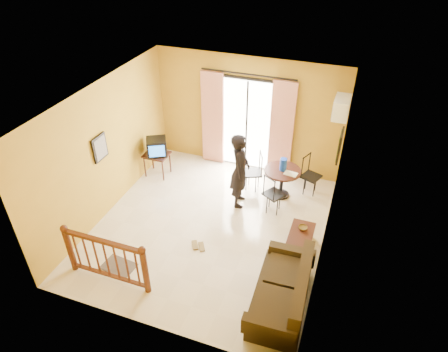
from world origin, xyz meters
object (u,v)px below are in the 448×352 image
(standing_person, at_px, (240,171))
(dining_table, at_px, (282,176))
(television, at_px, (157,147))
(coffee_table, at_px, (301,238))
(sofa, at_px, (284,294))

(standing_person, bearing_deg, dining_table, -65.75)
(television, relative_size, coffee_table, 0.74)
(television, height_order, dining_table, television)
(standing_person, bearing_deg, coffee_table, -133.54)
(dining_table, bearing_deg, standing_person, -143.63)
(television, height_order, sofa, television)
(television, distance_m, standing_person, 2.22)
(television, height_order, coffee_table, television)
(coffee_table, bearing_deg, standing_person, 148.58)
(sofa, bearing_deg, television, 140.84)
(dining_table, height_order, sofa, sofa)
(dining_table, distance_m, sofa, 3.08)
(coffee_table, relative_size, sofa, 0.45)
(sofa, relative_size, standing_person, 1.04)
(television, distance_m, sofa, 4.68)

